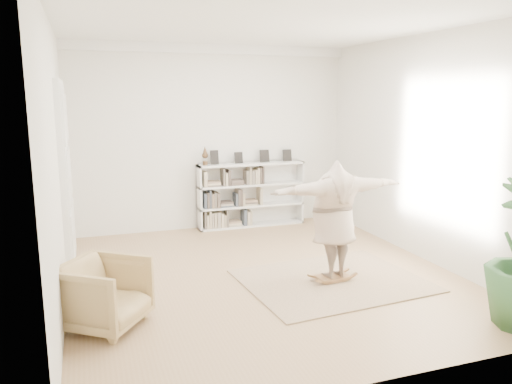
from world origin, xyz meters
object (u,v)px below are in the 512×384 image
Objects in this scene: bookshelf at (251,195)px; armchair at (104,294)px; rocker_board at (332,277)px; person at (334,217)px.

armchair is (-3.04, -3.80, -0.24)m from bookshelf.
person is (-0.00, 0.00, 0.89)m from rocker_board.
armchair is 1.76× the size of rocker_board.
person reaches higher than rocker_board.
bookshelf is 3.42m from rocker_board.
armchair is 0.43× the size of person.
rocker_board is at bearing -46.04° from armchair.
person is at bearing 130.39° from rocker_board.
armchair is 3.20m from rocker_board.
person reaches higher than bookshelf.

